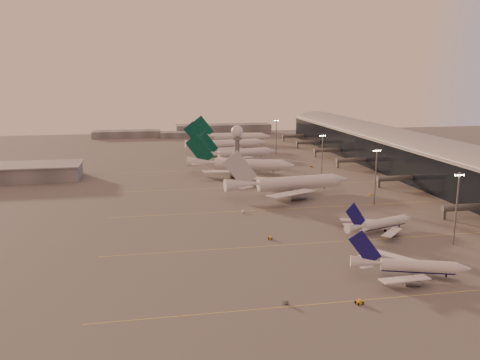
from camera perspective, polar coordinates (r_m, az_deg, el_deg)
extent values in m
plane|color=#514F4F|center=(165.04, 5.55, -8.43)|extent=(700.00, 700.00, 0.00)
cube|color=#D1C549|center=(147.07, 21.09, -11.84)|extent=(180.00, 0.25, 0.02)
cube|color=#D1C549|center=(183.98, 13.74, -6.55)|extent=(180.00, 0.25, 0.02)
cube|color=#D1C549|center=(223.88, 9.02, -3.02)|extent=(180.00, 0.25, 0.02)
cube|color=#D1C549|center=(265.41, 5.77, -0.56)|extent=(180.00, 0.25, 0.02)
cube|color=#D1C549|center=(312.69, 3.19, 1.39)|extent=(180.00, 0.25, 0.02)
cube|color=black|center=(303.66, 19.54, 2.12)|extent=(36.00, 360.00, 18.00)
cylinder|color=slate|center=(302.35, 19.66, 3.80)|extent=(10.08, 360.00, 10.08)
cube|color=slate|center=(302.33, 19.66, 3.84)|extent=(40.00, 362.00, 0.80)
cylinder|color=slate|center=(223.14, 24.15, -2.80)|extent=(22.00, 2.80, 2.80)
cube|color=slate|center=(218.21, 21.93, -3.56)|extent=(1.20, 1.20, 4.40)
cylinder|color=slate|center=(271.30, 17.24, 0.20)|extent=(22.00, 2.80, 2.80)
cube|color=slate|center=(267.27, 15.31, -0.37)|extent=(1.20, 1.20, 4.40)
cylinder|color=slate|center=(320.91, 12.61, 2.21)|extent=(22.00, 2.80, 2.80)
cube|color=slate|center=(317.51, 10.93, 1.76)|extent=(1.20, 1.20, 4.40)
cylinder|color=slate|center=(359.35, 9.98, 3.34)|extent=(22.00, 2.80, 2.80)
cube|color=slate|center=(356.31, 8.46, 2.94)|extent=(1.20, 1.20, 4.40)
cylinder|color=slate|center=(398.51, 7.86, 4.25)|extent=(22.00, 2.80, 2.80)
cube|color=slate|center=(395.77, 6.48, 3.89)|extent=(1.20, 1.20, 4.40)
cylinder|color=slate|center=(436.30, 6.20, 4.95)|extent=(22.00, 2.80, 2.80)
cube|color=slate|center=(433.80, 4.92, 4.63)|extent=(1.20, 1.20, 4.40)
cube|color=slate|center=(302.86, -25.03, 0.69)|extent=(80.00, 25.00, 8.00)
cube|color=slate|center=(302.15, -25.10, 1.47)|extent=(82.00, 27.00, 0.60)
cylinder|color=slate|center=(276.68, -0.33, 2.33)|extent=(2.60, 2.60, 22.00)
cylinder|color=slate|center=(274.99, -0.33, 4.69)|extent=(5.20, 5.20, 1.20)
sphere|color=silver|center=(274.52, -0.33, 5.50)|extent=(6.40, 6.40, 6.40)
cylinder|color=slate|center=(274.13, -0.33, 6.27)|extent=(0.16, 0.16, 2.00)
cylinder|color=slate|center=(185.58, 23.13, -3.00)|extent=(0.56, 0.56, 25.00)
cube|color=slate|center=(183.05, 23.43, 0.63)|extent=(3.60, 0.25, 0.25)
sphere|color=#FFEABF|center=(182.29, 23.03, 0.49)|extent=(0.56, 0.56, 0.56)
sphere|color=#FFEABF|center=(182.84, 23.29, 0.50)|extent=(0.56, 0.56, 0.56)
sphere|color=#FFEABF|center=(183.40, 23.55, 0.51)|extent=(0.56, 0.56, 0.56)
sphere|color=#FFEABF|center=(183.96, 23.81, 0.52)|extent=(0.56, 0.56, 0.56)
cylinder|color=slate|center=(230.60, 14.98, 0.34)|extent=(0.56, 0.56, 25.00)
cube|color=slate|center=(228.56, 15.15, 3.29)|extent=(3.60, 0.25, 0.25)
sphere|color=#FFEABF|center=(227.98, 14.80, 3.19)|extent=(0.56, 0.56, 0.56)
sphere|color=#FFEABF|center=(228.41, 15.03, 3.19)|extent=(0.56, 0.56, 0.56)
sphere|color=#FFEABF|center=(228.84, 15.25, 3.20)|extent=(0.56, 0.56, 0.56)
sphere|color=#FFEABF|center=(229.28, 15.48, 3.20)|extent=(0.56, 0.56, 0.56)
cylinder|color=slate|center=(278.56, 9.20, 2.56)|extent=(0.56, 0.56, 25.00)
cube|color=slate|center=(276.88, 9.28, 5.01)|extent=(3.60, 0.25, 0.25)
sphere|color=#FFEABF|center=(276.42, 8.99, 4.92)|extent=(0.56, 0.56, 0.56)
sphere|color=#FFEABF|center=(276.76, 9.18, 4.92)|extent=(0.56, 0.56, 0.56)
sphere|color=#FFEABF|center=(277.10, 9.38, 4.92)|extent=(0.56, 0.56, 0.56)
sphere|color=#FFEABF|center=(277.44, 9.57, 4.93)|extent=(0.56, 0.56, 0.56)
cylinder|color=slate|center=(363.07, 4.09, 4.85)|extent=(0.56, 0.56, 25.00)
cube|color=slate|center=(361.78, 4.12, 6.74)|extent=(3.60, 0.25, 0.25)
sphere|color=#FFEABF|center=(361.44, 3.88, 6.67)|extent=(0.56, 0.56, 0.56)
sphere|color=#FFEABF|center=(361.69, 4.04, 6.68)|extent=(0.56, 0.56, 0.56)
sphere|color=#FFEABF|center=(361.94, 4.19, 6.68)|extent=(0.56, 0.56, 0.56)
sphere|color=#FFEABF|center=(362.20, 4.35, 6.68)|extent=(0.56, 0.56, 0.56)
cube|color=slate|center=(471.72, -12.62, 5.08)|extent=(60.00, 18.00, 6.00)
cube|color=slate|center=(486.89, -1.90, 5.74)|extent=(90.00, 20.00, 9.00)
cube|color=slate|center=(462.84, -6.43, 5.10)|extent=(40.00, 15.00, 5.00)
cylinder|color=silver|center=(155.32, 19.36, -9.29)|extent=(20.62, 9.98, 3.51)
cylinder|color=#110F5E|center=(155.60, 19.34, -9.56)|extent=(19.91, 8.92, 2.52)
cone|color=silver|center=(158.23, 23.78, -9.25)|extent=(4.91, 4.61, 3.51)
cone|color=silver|center=(152.92, 13.93, -9.11)|extent=(9.31, 6.11, 3.51)
cube|color=silver|center=(146.72, 18.01, -10.72)|extent=(15.26, 5.77, 1.10)
cylinder|color=slate|center=(149.64, 18.81, -10.98)|extent=(4.51, 3.45, 2.28)
cube|color=slate|center=(149.26, 18.83, -10.63)|extent=(0.34, 0.31, 1.40)
cube|color=silver|center=(162.58, 17.00, -8.40)|extent=(12.70, 13.23, 1.10)
cylinder|color=slate|center=(161.67, 17.97, -9.18)|extent=(4.51, 3.45, 2.28)
cube|color=slate|center=(161.32, 17.99, -8.85)|extent=(0.34, 0.31, 1.40)
cube|color=#110F5E|center=(151.40, 13.85, -7.57)|extent=(9.21, 3.42, 10.45)
cube|color=silver|center=(149.20, 14.09, -9.62)|extent=(4.14, 1.98, 0.23)
cube|color=silver|center=(156.61, 13.80, -8.56)|extent=(3.88, 3.87, 0.23)
cylinder|color=black|center=(157.92, 22.13, -10.08)|extent=(0.46, 0.46, 0.92)
cylinder|color=black|center=(157.70, 18.56, -9.82)|extent=(1.11, 0.76, 1.01)
cylinder|color=black|center=(153.99, 18.83, -10.37)|extent=(1.11, 0.76, 1.01)
cylinder|color=silver|center=(195.07, 15.94, -4.76)|extent=(19.89, 9.65, 3.38)
cylinder|color=#110F5E|center=(195.28, 15.93, -4.97)|extent=(19.21, 8.63, 2.44)
cone|color=silver|center=(203.47, 18.30, -4.22)|extent=(4.74, 4.45, 3.38)
cone|color=silver|center=(185.45, 12.87, -5.33)|extent=(8.98, 5.91, 3.38)
cube|color=silver|center=(186.37, 16.70, -5.78)|extent=(12.24, 12.78, 1.06)
cylinder|color=slate|center=(189.80, 16.75, -5.95)|extent=(4.35, 3.33, 2.20)
cube|color=slate|center=(189.52, 16.77, -5.67)|extent=(0.32, 0.30, 1.35)
cube|color=silver|center=(197.60, 13.22, -4.57)|extent=(14.72, 5.55, 1.06)
cylinder|color=slate|center=(198.29, 14.10, -5.03)|extent=(4.35, 3.33, 2.20)
cube|color=slate|center=(198.02, 14.11, -4.76)|extent=(0.32, 0.30, 1.35)
cube|color=#110F5E|center=(184.00, 12.84, -4.10)|extent=(8.88, 3.31, 10.08)
cube|color=silver|center=(182.78, 13.70, -5.60)|extent=(3.74, 3.74, 0.22)
cube|color=silver|center=(188.15, 12.09, -5.01)|extent=(3.99, 1.90, 0.22)
cylinder|color=black|center=(201.02, 17.42, -5.04)|extent=(0.45, 0.45, 0.89)
cylinder|color=black|center=(195.92, 15.17, -5.33)|extent=(1.07, 0.74, 0.98)
cylinder|color=black|center=(193.32, 15.98, -5.62)|extent=(1.07, 0.74, 0.98)
cylinder|color=silver|center=(246.39, 6.36, -0.55)|extent=(39.40, 10.30, 6.09)
cylinder|color=silver|center=(246.69, 6.36, -0.86)|extent=(38.44, 8.52, 4.38)
cone|color=silver|center=(256.34, 11.15, -0.22)|extent=(8.16, 6.88, 6.09)
cone|color=silver|center=(236.83, 0.21, -0.80)|extent=(16.91, 7.83, 6.09)
cube|color=silver|center=(228.47, 5.77, -1.81)|extent=(26.77, 21.10, 1.81)
cylinder|color=slate|center=(234.29, 6.46, -2.10)|extent=(7.93, 4.76, 3.96)
cube|color=slate|center=(233.95, 6.47, -1.77)|extent=(0.32, 0.28, 2.44)
cube|color=silver|center=(257.88, 3.00, -0.17)|extent=(28.38, 16.38, 1.81)
cylinder|color=slate|center=(256.54, 4.27, -0.82)|extent=(7.93, 4.76, 3.96)
cube|color=slate|center=(256.24, 4.28, -0.51)|extent=(0.32, 0.28, 2.44)
cube|color=#AEB1B6|center=(235.11, 0.02, 0.90)|extent=(16.82, 2.18, 18.07)
cube|color=silver|center=(229.69, 0.68, -1.17)|extent=(7.89, 6.42, 0.25)
cube|color=silver|center=(243.75, -0.39, -0.40)|extent=(8.05, 5.21, 0.25)
cylinder|color=black|center=(253.33, 9.42, -1.16)|extent=(0.49, 0.49, 0.98)
cylinder|color=black|center=(247.95, 5.48, -1.33)|extent=(1.13, 0.61, 1.08)
cylinder|color=black|center=(244.07, 5.86, -1.55)|extent=(1.13, 0.61, 1.08)
cylinder|color=silver|center=(292.13, 0.89, 1.53)|extent=(38.46, 17.30, 6.19)
cylinder|color=silver|center=(292.39, 0.89, 1.26)|extent=(37.22, 15.42, 4.45)
cone|color=silver|center=(290.80, 5.38, 1.43)|extent=(8.93, 8.11, 6.19)
cone|color=silver|center=(295.88, -4.37, 1.78)|extent=(17.20, 10.68, 6.19)
cube|color=silver|center=(277.70, -1.38, 0.75)|extent=(28.56, 11.52, 1.83)
cylinder|color=slate|center=(281.31, -0.33, 0.37)|extent=(8.28, 6.04, 4.02)
cube|color=slate|center=(281.02, -0.33, 0.66)|extent=(0.38, 0.35, 2.47)
cube|color=silver|center=(309.14, -0.56, 1.91)|extent=(24.18, 24.33, 1.83)
cylinder|color=slate|center=(305.33, 0.23, 1.29)|extent=(8.28, 6.04, 4.02)
cube|color=slate|center=(305.06, 0.23, 1.56)|extent=(0.38, 0.35, 2.47)
cube|color=#043B2F|center=(294.81, -4.54, 3.20)|extent=(16.36, 5.41, 18.31)
cube|color=silver|center=(288.73, -4.70, 1.55)|extent=(7.76, 3.88, 0.27)
cube|color=silver|center=(303.08, -4.15, 2.06)|extent=(7.31, 7.12, 0.27)
cylinder|color=black|center=(291.80, 3.74, 0.72)|extent=(0.53, 0.53, 1.07)
cylinder|color=black|center=(295.45, 0.33, 0.90)|extent=(1.28, 0.86, 1.17)
cylinder|color=black|center=(290.87, 0.23, 0.72)|extent=(1.28, 0.86, 1.17)
cylinder|color=silver|center=(339.22, 0.31, 2.91)|extent=(34.31, 11.67, 5.46)
cylinder|color=silver|center=(339.42, 0.31, 2.70)|extent=(33.36, 10.04, 3.93)
cone|color=silver|center=(347.13, 3.42, 3.09)|extent=(7.46, 6.59, 5.46)
cone|color=silver|center=(331.08, -3.56, 2.78)|extent=(14.98, 8.01, 5.46)
cube|color=silver|center=(323.28, -0.13, 2.28)|extent=(22.76, 19.83, 1.62)
cylinder|color=slate|center=(328.25, 0.33, 2.03)|extent=(7.10, 4.71, 3.55)
cube|color=slate|center=(328.03, 0.33, 2.26)|extent=(0.32, 0.28, 2.19)
cube|color=silver|center=(349.64, -1.83, 3.01)|extent=(25.18, 12.75, 1.62)
cylinder|color=slate|center=(348.27, -1.00, 2.61)|extent=(7.10, 4.71, 3.55)
cube|color=slate|center=(348.06, -1.00, 2.82)|extent=(0.32, 0.28, 2.19)
cube|color=#043B2F|center=(329.89, -3.70, 3.89)|extent=(14.83, 3.12, 16.17)
cube|color=silver|center=(324.83, -3.25, 2.63)|extent=(6.73, 5.89, 0.24)
cube|color=silver|center=(337.16, -3.95, 2.96)|extent=(6.97, 4.10, 0.24)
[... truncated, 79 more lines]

